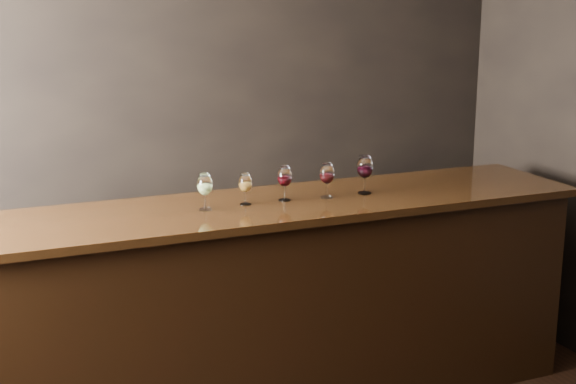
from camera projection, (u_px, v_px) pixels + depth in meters
name	position (u px, v px, depth m)	size (l,w,h in m)	color
room_shell	(219.00, 124.00, 2.89)	(5.02, 4.52, 2.81)	black
bar_counter	(287.00, 306.00, 4.50)	(3.24, 0.70, 1.13)	black
bar_top	(287.00, 205.00, 4.36)	(3.35, 0.78, 0.04)	black
back_bar_shelf	(225.00, 290.00, 5.19)	(2.28, 0.40, 0.82)	black
glass_white	(205.00, 185.00, 4.15)	(0.08, 0.08, 0.19)	white
glass_amber	(245.00, 184.00, 4.26)	(0.07, 0.07, 0.17)	white
glass_red_a	(285.00, 177.00, 4.34)	(0.08, 0.08, 0.19)	white
glass_red_b	(327.00, 174.00, 4.40)	(0.08, 0.08, 0.19)	white
glass_red_c	(365.00, 168.00, 4.49)	(0.09, 0.09, 0.22)	white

